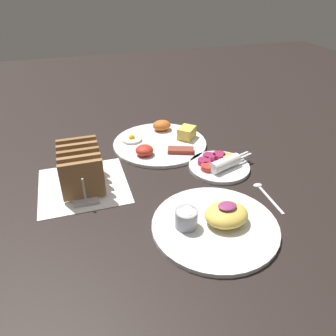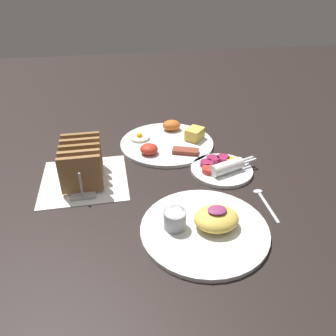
# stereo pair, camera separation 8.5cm
# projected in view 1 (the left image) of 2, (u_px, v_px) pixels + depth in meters

# --- Properties ---
(ground_plane) EXTENTS (3.00, 3.00, 0.00)m
(ground_plane) POSITION_uv_depth(u_px,v_px,m) (176.00, 184.00, 0.84)
(ground_plane) COLOR black
(napkin_flat) EXTENTS (0.22, 0.22, 0.00)m
(napkin_flat) POSITION_uv_depth(u_px,v_px,m) (83.00, 185.00, 0.84)
(napkin_flat) COLOR white
(napkin_flat) RESTS_ON ground_plane
(plate_breakfast) EXTENTS (0.29, 0.29, 0.05)m
(plate_breakfast) POSITION_uv_depth(u_px,v_px,m) (161.00, 141.00, 1.02)
(plate_breakfast) COLOR white
(plate_breakfast) RESTS_ON ground_plane
(plate_condiments) EXTENTS (0.18, 0.17, 0.04)m
(plate_condiments) POSITION_uv_depth(u_px,v_px,m) (219.00, 165.00, 0.90)
(plate_condiments) COLOR white
(plate_condiments) RESTS_ON ground_plane
(plate_foreground) EXTENTS (0.27, 0.27, 0.06)m
(plate_foreground) POSITION_uv_depth(u_px,v_px,m) (215.00, 222.00, 0.70)
(plate_foreground) COLOR white
(plate_foreground) RESTS_ON ground_plane
(toast_rack) EXTENTS (0.10, 0.18, 0.10)m
(toast_rack) POSITION_uv_depth(u_px,v_px,m) (81.00, 169.00, 0.81)
(toast_rack) COLOR #B7B7BC
(toast_rack) RESTS_ON ground_plane
(teaspoon) EXTENTS (0.02, 0.13, 0.01)m
(teaspoon) POSITION_uv_depth(u_px,v_px,m) (264.00, 191.00, 0.81)
(teaspoon) COLOR silver
(teaspoon) RESTS_ON ground_plane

